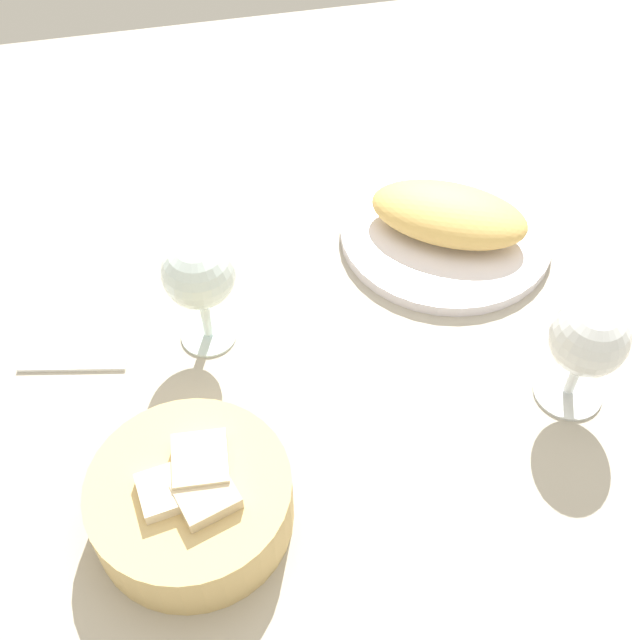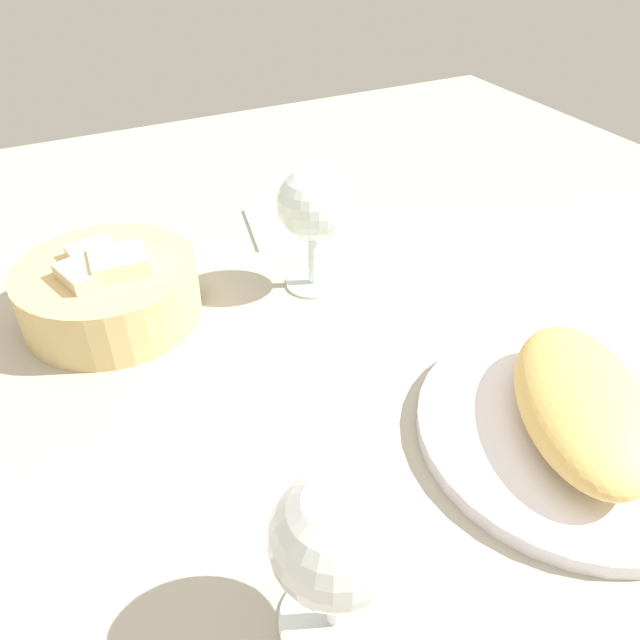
% 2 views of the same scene
% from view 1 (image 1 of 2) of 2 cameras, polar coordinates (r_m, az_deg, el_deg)
% --- Properties ---
extents(ground_plane, '(1.40, 1.40, 0.02)m').
position_cam_1_polar(ground_plane, '(0.83, 1.49, -2.68)').
color(ground_plane, '#AAA291').
extents(plate, '(0.25, 0.25, 0.01)m').
position_cam_1_polar(plate, '(0.94, 9.08, 6.19)').
color(plate, white).
rests_on(plate, ground_plane).
extents(omelette, '(0.21, 0.18, 0.05)m').
position_cam_1_polar(omelette, '(0.92, 9.32, 7.60)').
color(omelette, '#E1B661').
rests_on(omelette, plate).
extents(lettuce_garnish, '(0.05, 0.05, 0.01)m').
position_cam_1_polar(lettuce_garnish, '(0.97, 9.09, 9.02)').
color(lettuce_garnish, '#3C8B29').
rests_on(lettuce_garnish, plate).
extents(bread_basket, '(0.17, 0.17, 0.08)m').
position_cam_1_polar(bread_basket, '(0.70, -9.25, -12.75)').
color(bread_basket, tan).
rests_on(bread_basket, ground_plane).
extents(wine_glass_near, '(0.07, 0.07, 0.13)m').
position_cam_1_polar(wine_glass_near, '(0.77, -8.75, 3.10)').
color(wine_glass_near, silver).
rests_on(wine_glass_near, ground_plane).
extents(wine_glass_far, '(0.07, 0.07, 0.12)m').
position_cam_1_polar(wine_glass_far, '(0.76, 18.84, -1.54)').
color(wine_glass_far, silver).
rests_on(wine_glass_far, ground_plane).
extents(folded_napkin, '(0.12, 0.09, 0.01)m').
position_cam_1_polar(folded_napkin, '(0.86, -17.21, -1.57)').
color(folded_napkin, white).
rests_on(folded_napkin, ground_plane).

